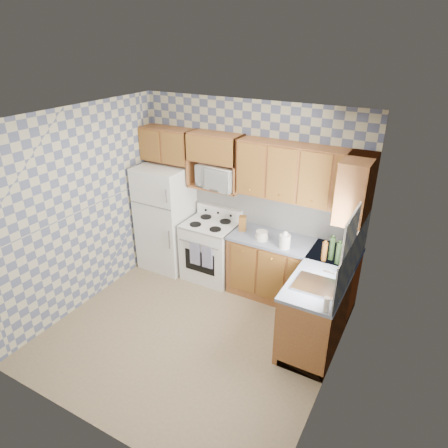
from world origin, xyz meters
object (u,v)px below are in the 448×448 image
at_px(stove_body, 211,251).
at_px(electric_kettle, 285,241).
at_px(refrigerator, 166,218).
at_px(microwave, 219,176).

relative_size(stove_body, electric_kettle, 4.82).
height_order(refrigerator, microwave, microwave).
distance_m(refrigerator, stove_body, 0.89).
bearing_deg(stove_body, microwave, 67.05).
relative_size(refrigerator, stove_body, 1.87).
relative_size(microwave, electric_kettle, 3.23).
relative_size(stove_body, microwave, 1.49).
distance_m(refrigerator, electric_kettle, 2.05).
bearing_deg(electric_kettle, microwave, 164.42).
xyz_separation_m(stove_body, electric_kettle, (1.23, -0.17, 0.56)).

